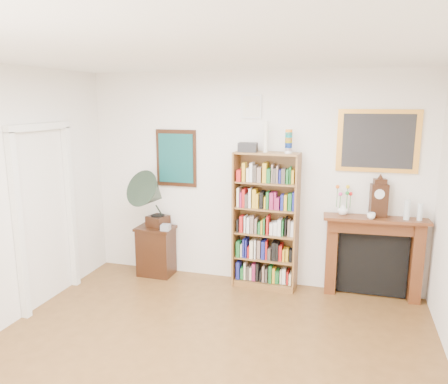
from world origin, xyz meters
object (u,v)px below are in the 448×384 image
at_px(flower_vase, 343,209).
at_px(bottle_right, 420,212).
at_px(side_cabinet, 156,251).
at_px(mantel_clock, 379,199).
at_px(cd_stack, 166,227).
at_px(fireplace, 373,250).
at_px(gramophone, 153,196).
at_px(teacup, 371,216).
at_px(bookshelf, 266,213).
at_px(bottle_left, 407,210).

distance_m(flower_vase, bottle_right, 0.87).
bearing_deg(side_cabinet, mantel_clock, 2.39).
relative_size(mantel_clock, bottle_right, 2.34).
bearing_deg(bottle_right, mantel_clock, 176.05).
height_order(cd_stack, flower_vase, flower_vase).
xyz_separation_m(fireplace, bottle_right, (0.49, -0.05, 0.54)).
relative_size(fireplace, flower_vase, 9.11).
bearing_deg(cd_stack, gramophone, -178.07).
distance_m(fireplace, cd_stack, 2.70).
bearing_deg(teacup, side_cabinet, 179.41).
height_order(bookshelf, flower_vase, bookshelf).
height_order(side_cabinet, gramophone, gramophone).
xyz_separation_m(mantel_clock, teacup, (-0.08, -0.13, -0.19)).
xyz_separation_m(gramophone, teacup, (2.81, 0.08, -0.09)).
bearing_deg(bottle_left, cd_stack, -177.02).
relative_size(side_cabinet, bottle_right, 3.50).
bearing_deg(gramophone, teacup, 18.94).
height_order(fireplace, bottle_right, bottle_right).
height_order(cd_stack, bottle_left, bottle_left).
bearing_deg(side_cabinet, bottle_right, 1.58).
xyz_separation_m(flower_vase, bottle_right, (0.87, -0.03, 0.03)).
height_order(fireplace, flower_vase, flower_vase).
bearing_deg(bottle_right, bookshelf, -179.18).
bearing_deg(bottle_left, mantel_clock, 172.99).
bearing_deg(bottle_left, bookshelf, -179.35).
distance_m(gramophone, cd_stack, 0.46).
xyz_separation_m(side_cabinet, bottle_left, (3.23, 0.06, 0.81)).
distance_m(fireplace, teacup, 0.50).
height_order(fireplace, gramophone, gramophone).
bearing_deg(gramophone, mantel_clock, 21.39).
height_order(bookshelf, bottle_right, bookshelf).
xyz_separation_m(fireplace, mantel_clock, (0.02, -0.02, 0.66)).
bearing_deg(mantel_clock, teacup, -134.74).
relative_size(gramophone, bottle_right, 4.15).
bearing_deg(bottle_left, flower_vase, 177.31).
bearing_deg(fireplace, flower_vase, 179.19).
distance_m(bookshelf, side_cabinet, 1.68).
bearing_deg(bookshelf, flower_vase, 6.70).
bearing_deg(flower_vase, fireplace, 3.17).
distance_m(side_cabinet, teacup, 2.93).
height_order(bookshelf, bottle_left, bookshelf).
xyz_separation_m(flower_vase, bottle_left, (0.73, -0.03, 0.05)).
bearing_deg(fireplace, mantel_clock, -42.37).
distance_m(gramophone, flower_vase, 2.49).
height_order(bottle_left, bottle_right, bottle_left).
height_order(teacup, bottle_left, bottle_left).
bearing_deg(mantel_clock, side_cabinet, 169.73).
height_order(fireplace, mantel_clock, mantel_clock).
distance_m(fireplace, mantel_clock, 0.66).
relative_size(gramophone, bottle_left, 3.46).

